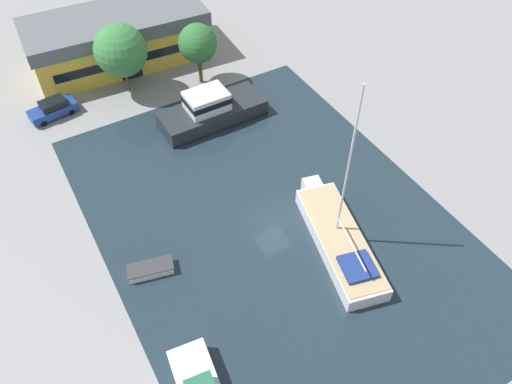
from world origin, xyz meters
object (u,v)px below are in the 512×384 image
parked_car (53,109)px  sailboat_moored (339,239)px  quay_tree_near_building (198,43)px  small_dinghy (151,269)px  quay_tree_by_water (121,51)px  motor_cruiser (211,110)px  warehouse_building (118,38)px

parked_car → sailboat_moored: size_ratio=0.33×
quay_tree_near_building → small_dinghy: (-13.76, -19.92, -4.23)m
small_dinghy → quay_tree_near_building: bearing=-21.3°
quay_tree_by_water → small_dinghy: size_ratio=2.06×
quay_tree_by_water → parked_car: 8.75m
quay_tree_near_building → quay_tree_by_water: quay_tree_by_water is taller
quay_tree_near_building → parked_car: 15.63m
parked_car → motor_cruiser: motor_cruiser is taller
quay_tree_by_water → parked_car: (-7.79, -0.12, -3.98)m
quay_tree_by_water → quay_tree_near_building: bearing=-16.9°
warehouse_building → small_dinghy: warehouse_building is taller
parked_car → sailboat_moored: (14.74, -26.94, -0.10)m
quay_tree_near_building → small_dinghy: bearing=-124.6°
small_dinghy → motor_cruiser: bearing=-27.7°
quay_tree_by_water → parked_car: bearing=-179.1°
parked_car → warehouse_building: bearing=-64.2°
quay_tree_by_water → small_dinghy: quay_tree_by_water is taller
warehouse_building → parked_car: bearing=-142.7°
quay_tree_by_water → sailboat_moored: 28.24m
warehouse_building → quay_tree_by_water: size_ratio=2.60×
warehouse_building → motor_cruiser: 15.19m
warehouse_building → quay_tree_near_building: quay_tree_near_building is taller
quay_tree_near_building → sailboat_moored: 25.15m
quay_tree_near_building → parked_car: quay_tree_near_building is taller
quay_tree_near_building → warehouse_building: bearing=125.2°
warehouse_building → quay_tree_near_building: 10.33m
sailboat_moored → motor_cruiser: (-1.61, 18.57, 0.44)m
quay_tree_near_building → quay_tree_by_water: 7.58m
sailboat_moored → small_dinghy: bearing=173.7°
quay_tree_near_building → sailboat_moored: sailboat_moored is taller
warehouse_building → motor_cruiser: bearing=-71.7°
quay_tree_near_building → small_dinghy: quay_tree_near_building is taller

